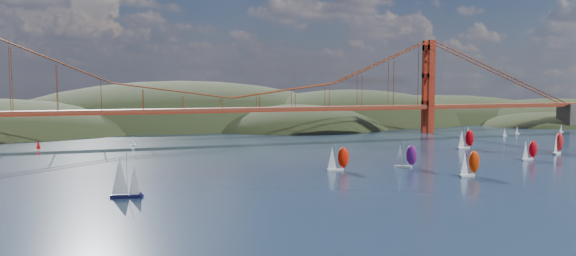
# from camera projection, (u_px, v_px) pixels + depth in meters

# --- Properties ---
(ground) EXTENTS (1200.00, 1200.00, 0.00)m
(ground) POSITION_uv_depth(u_px,v_px,m) (403.00, 217.00, 128.06)
(ground) COLOR black
(ground) RESTS_ON ground
(headlands) EXTENTS (725.00, 225.00, 96.00)m
(headlands) POSITION_uv_depth(u_px,v_px,m) (262.00, 141.00, 406.43)
(headlands) COLOR black
(headlands) RESTS_ON ground
(bridge) EXTENTS (552.00, 12.00, 55.00)m
(bridge) POSITION_uv_depth(u_px,v_px,m) (227.00, 79.00, 295.08)
(bridge) COLOR brown
(bridge) RESTS_ON ground
(sloop_navy) EXTENTS (8.24, 5.19, 12.31)m
(sloop_navy) POSITION_uv_depth(u_px,v_px,m) (124.00, 178.00, 148.43)
(sloop_navy) COLOR black
(sloop_navy) RESTS_ON ground
(racer_0) EXTENTS (8.03, 3.25, 9.26)m
(racer_0) POSITION_uv_depth(u_px,v_px,m) (337.00, 158.00, 193.52)
(racer_0) COLOR silver
(racer_0) RESTS_ON ground
(racer_1) EXTENTS (8.43, 4.29, 9.47)m
(racer_1) POSITION_uv_depth(u_px,v_px,m) (469.00, 163.00, 182.20)
(racer_1) COLOR silver
(racer_1) RESTS_ON ground
(racer_2) EXTENTS (7.71, 3.56, 8.71)m
(racer_2) POSITION_uv_depth(u_px,v_px,m) (529.00, 150.00, 219.67)
(racer_2) COLOR silver
(racer_2) RESTS_ON ground
(racer_3) EXTENTS (8.56, 3.54, 9.80)m
(racer_3) POSITION_uv_depth(u_px,v_px,m) (465.00, 139.00, 256.87)
(racer_3) COLOR white
(racer_3) RESTS_ON ground
(racer_4) EXTENTS (9.04, 6.94, 10.23)m
(racer_4) POSITION_uv_depth(u_px,v_px,m) (558.00, 143.00, 238.37)
(racer_4) COLOR white
(racer_4) RESTS_ON ground
(racer_rwb) EXTENTS (8.15, 5.81, 9.15)m
(racer_rwb) POSITION_uv_depth(u_px,v_px,m) (406.00, 156.00, 201.12)
(racer_rwb) COLOR silver
(racer_rwb) RESTS_ON ground
(distant_boat_2) EXTENTS (3.00, 2.00, 4.70)m
(distant_boat_2) POSITION_uv_depth(u_px,v_px,m) (38.00, 145.00, 250.49)
(distant_boat_2) COLOR silver
(distant_boat_2) RESTS_ON ground
(distant_boat_3) EXTENTS (3.00, 2.00, 4.70)m
(distant_boat_3) POSITION_uv_depth(u_px,v_px,m) (133.00, 141.00, 269.21)
(distant_boat_3) COLOR silver
(distant_boat_3) RESTS_ON ground
(distant_boat_4) EXTENTS (3.00, 2.00, 4.70)m
(distant_boat_4) POSITION_uv_depth(u_px,v_px,m) (468.00, 130.00, 324.52)
(distant_boat_4) COLOR silver
(distant_boat_4) RESTS_ON ground
(distant_boat_5) EXTENTS (3.00, 2.00, 4.70)m
(distant_boat_5) POSITION_uv_depth(u_px,v_px,m) (505.00, 132.00, 314.31)
(distant_boat_5) COLOR silver
(distant_boat_5) RESTS_ON ground
(distant_boat_6) EXTENTS (3.00, 2.00, 4.70)m
(distant_boat_6) POSITION_uv_depth(u_px,v_px,m) (517.00, 130.00, 327.80)
(distant_boat_6) COLOR silver
(distant_boat_6) RESTS_ON ground
(distant_boat_7) EXTENTS (3.00, 2.00, 4.70)m
(distant_boat_7) POSITION_uv_depth(u_px,v_px,m) (561.00, 128.00, 338.22)
(distant_boat_7) COLOR silver
(distant_boat_7) RESTS_ON ground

